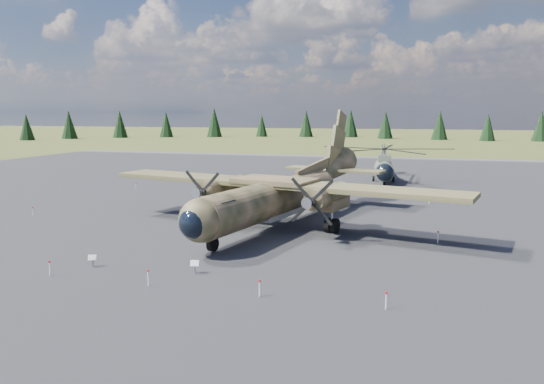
# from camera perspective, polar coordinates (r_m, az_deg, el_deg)

# --- Properties ---
(ground) EXTENTS (500.00, 500.00, 0.00)m
(ground) POSITION_cam_1_polar(r_m,az_deg,el_deg) (41.01, -6.37, -3.93)
(ground) COLOR #505425
(ground) RESTS_ON ground
(apron) EXTENTS (120.00, 120.00, 0.04)m
(apron) POSITION_cam_1_polar(r_m,az_deg,el_deg) (50.21, -2.02, -1.57)
(apron) COLOR #515155
(apron) RESTS_ON ground
(transport_plane) EXTENTS (29.15, 26.14, 9.64)m
(transport_plane) POSITION_cam_1_polar(r_m,az_deg,el_deg) (41.45, 1.02, 0.15)
(transport_plane) COLOR #35381E
(transport_plane) RESTS_ON ground
(helicopter_near) EXTENTS (19.07, 21.34, 4.42)m
(helicopter_near) POSITION_cam_1_polar(r_m,az_deg,el_deg) (68.27, 11.99, 3.60)
(helicopter_near) COLOR slate
(helicopter_near) RESTS_ON ground
(info_placard_left) EXTENTS (0.50, 0.34, 0.72)m
(info_placard_left) POSITION_cam_1_polar(r_m,az_deg,el_deg) (32.50, -18.76, -6.81)
(info_placard_left) COLOR gray
(info_placard_left) RESTS_ON ground
(info_placard_right) EXTENTS (0.51, 0.29, 0.76)m
(info_placard_right) POSITION_cam_1_polar(r_m,az_deg,el_deg) (29.86, -8.31, -7.74)
(info_placard_right) COLOR gray
(info_placard_right) RESTS_ON ground
(barrier_fence) EXTENTS (33.12, 29.62, 0.85)m
(barrier_fence) POSITION_cam_1_polar(r_m,az_deg,el_deg) (41.01, -7.02, -3.22)
(barrier_fence) COLOR white
(barrier_fence) RESTS_ON ground
(treeline) EXTENTS (309.37, 317.48, 10.91)m
(treeline) POSITION_cam_1_polar(r_m,az_deg,el_deg) (34.40, 2.63, 1.68)
(treeline) COLOR black
(treeline) RESTS_ON ground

